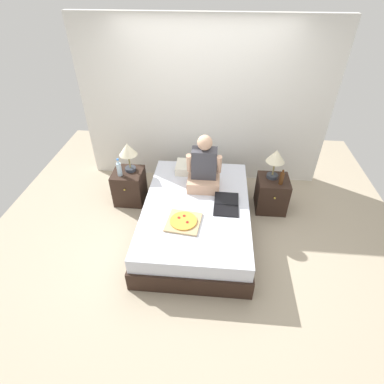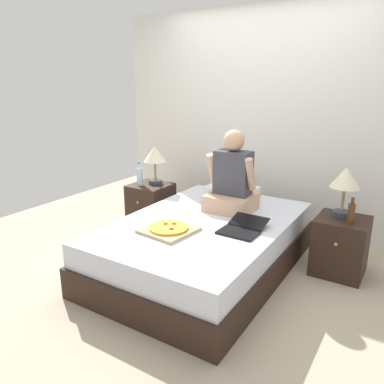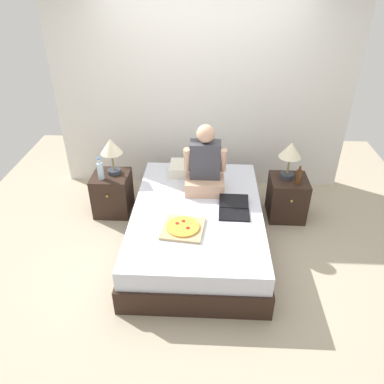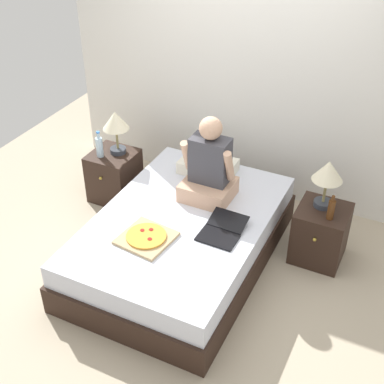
# 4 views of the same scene
# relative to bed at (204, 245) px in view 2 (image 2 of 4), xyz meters

# --- Properties ---
(ground_plane) EXTENTS (5.80, 5.80, 0.00)m
(ground_plane) POSITION_rel_bed_xyz_m (0.00, 0.00, -0.23)
(ground_plane) COLOR tan
(wall_back) EXTENTS (3.80, 0.12, 2.50)m
(wall_back) POSITION_rel_bed_xyz_m (0.00, 1.41, 1.02)
(wall_back) COLOR silver
(wall_back) RESTS_ON ground
(bed) EXTENTS (1.42, 2.11, 0.47)m
(bed) POSITION_rel_bed_xyz_m (0.00, 0.00, 0.00)
(bed) COLOR black
(bed) RESTS_ON ground
(nightstand_left) EXTENTS (0.44, 0.47, 0.52)m
(nightstand_left) POSITION_rel_bed_xyz_m (-1.08, 0.58, 0.03)
(nightstand_left) COLOR black
(nightstand_left) RESTS_ON ground
(lamp_on_left_nightstand) EXTENTS (0.26, 0.26, 0.45)m
(lamp_on_left_nightstand) POSITION_rel_bed_xyz_m (-1.04, 0.63, 0.61)
(lamp_on_left_nightstand) COLOR #333842
(lamp_on_left_nightstand) RESTS_ON nightstand_left
(water_bottle) EXTENTS (0.07, 0.07, 0.28)m
(water_bottle) POSITION_rel_bed_xyz_m (-1.16, 0.49, 0.40)
(water_bottle) COLOR silver
(water_bottle) RESTS_ON nightstand_left
(nightstand_right) EXTENTS (0.44, 0.47, 0.52)m
(nightstand_right) POSITION_rel_bed_xyz_m (1.08, 0.58, 0.03)
(nightstand_right) COLOR black
(nightstand_right) RESTS_ON ground
(lamp_on_right_nightstand) EXTENTS (0.26, 0.26, 0.45)m
(lamp_on_right_nightstand) POSITION_rel_bed_xyz_m (1.05, 0.63, 0.61)
(lamp_on_right_nightstand) COLOR #333842
(lamp_on_right_nightstand) RESTS_ON nightstand_right
(beer_bottle) EXTENTS (0.06, 0.06, 0.23)m
(beer_bottle) POSITION_rel_bed_xyz_m (1.15, 0.48, 0.38)
(beer_bottle) COLOR #512D14
(beer_bottle) RESTS_ON nightstand_right
(pillow) EXTENTS (0.52, 0.34, 0.12)m
(pillow) POSITION_rel_bed_xyz_m (-0.11, 0.77, 0.30)
(pillow) COLOR silver
(pillow) RESTS_ON bed
(person_seated) EXTENTS (0.47, 0.40, 0.78)m
(person_seated) POSITION_rel_bed_xyz_m (0.07, 0.40, 0.53)
(person_seated) COLOR tan
(person_seated) RESTS_ON bed
(laptop) EXTENTS (0.33, 0.42, 0.07)m
(laptop) POSITION_rel_bed_xyz_m (0.39, -0.05, 0.26)
(laptop) COLOR black
(laptop) RESTS_ON bed
(pizza_box) EXTENTS (0.44, 0.44, 0.05)m
(pizza_box) POSITION_rel_bed_xyz_m (-0.13, -0.38, 0.26)
(pizza_box) COLOR tan
(pizza_box) RESTS_ON bed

